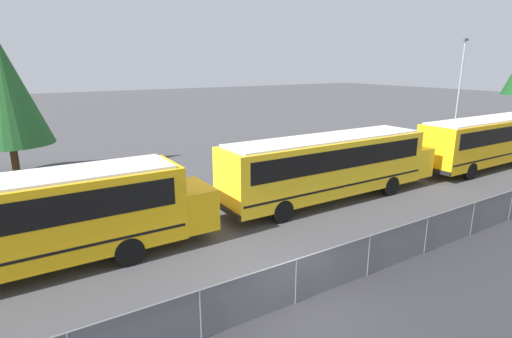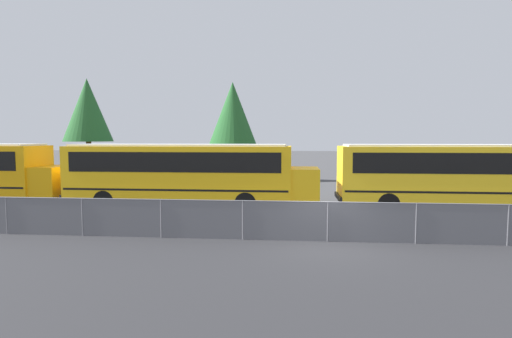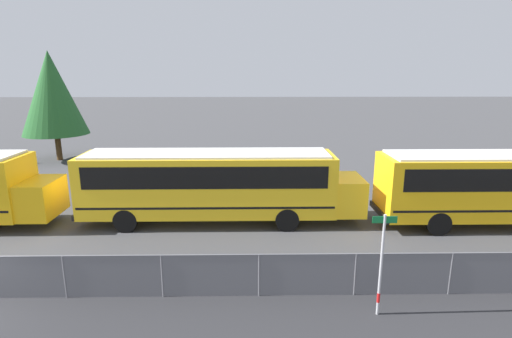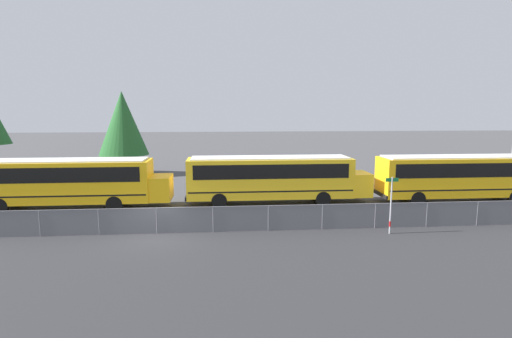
% 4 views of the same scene
% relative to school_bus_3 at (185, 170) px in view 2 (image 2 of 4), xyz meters
% --- Properties ---
extents(ground_plane, '(200.00, 200.00, 0.00)m').
position_rel_school_bus_3_xyz_m(ground_plane, '(6.88, -6.14, -2.02)').
color(ground_plane, '#424244').
extents(road_strip, '(156.43, 12.00, 0.01)m').
position_rel_school_bus_3_xyz_m(road_strip, '(6.88, -12.14, -2.02)').
color(road_strip, '#2B2B2D').
rests_on(road_strip, ground_plane).
extents(fence, '(122.50, 0.07, 1.45)m').
position_rel_school_bus_3_xyz_m(fence, '(6.88, -6.14, -1.27)').
color(fence, '#9EA0A5').
rests_on(fence, ground_plane).
extents(school_bus_3, '(13.14, 2.61, 3.39)m').
position_rel_school_bus_3_xyz_m(school_bus_3, '(0.00, 0.00, 0.00)').
color(school_bus_3, yellow).
rests_on(school_bus_3, ground_plane).
extents(school_bus_4, '(13.14, 2.61, 3.39)m').
position_rel_school_bus_3_xyz_m(school_bus_4, '(14.12, 0.33, 0.00)').
color(school_bus_4, yellow).
rests_on(school_bus_4, ground_plane).
extents(tree_0, '(4.15, 4.15, 8.80)m').
position_rel_school_bus_3_xyz_m(tree_0, '(-12.00, 12.72, 4.05)').
color(tree_0, '#51381E').
rests_on(tree_0, ground_plane).
extents(tree_3, '(4.97, 4.97, 8.55)m').
position_rel_school_bus_3_xyz_m(tree_3, '(0.39, 14.23, 3.29)').
color(tree_3, '#51381E').
rests_on(tree_3, ground_plane).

